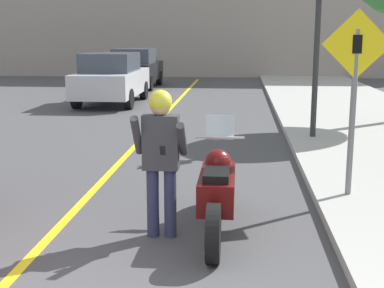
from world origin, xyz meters
The scene contains 7 objects.
road_center_line centered at (-0.60, 6.00, 0.00)m, with size 0.12×36.00×0.01m.
motorcycle centered at (1.31, 2.59, 0.50)m, with size 0.62×2.35×1.29m.
person_biker centered at (0.68, 2.37, 1.03)m, with size 0.59×0.47×1.69m.
crossing_sign centered at (3.06, 3.83, 1.62)m, with size 0.91×0.08×2.48m.
traffic_light centered at (3.13, 8.06, 2.67)m, with size 0.26×0.30×3.66m.
parked_car_silver centered at (-2.69, 14.05, 0.86)m, with size 1.88×4.20×1.68m.
parked_car_black centered at (-2.95, 19.49, 0.86)m, with size 1.88×4.20×1.68m.
Camera 1 is at (1.55, -3.40, 2.29)m, focal length 50.00 mm.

